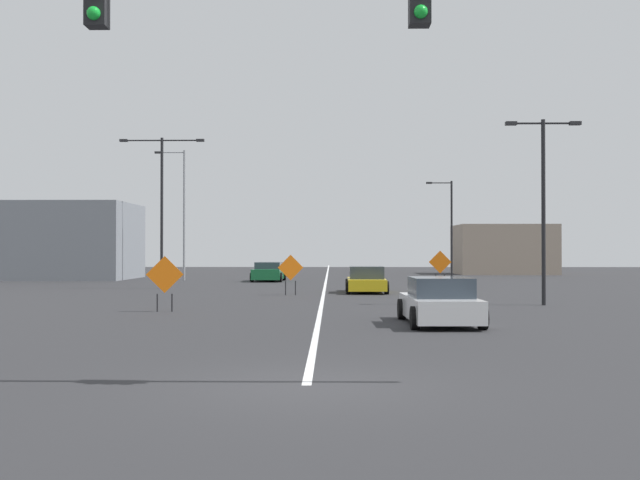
# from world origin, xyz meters

# --- Properties ---
(ground) EXTENTS (172.53, 172.53, 0.00)m
(ground) POSITION_xyz_m (0.00, 0.00, 0.00)
(ground) COLOR #2D2D30
(road_centre_stripe) EXTENTS (0.16, 95.85, 0.01)m
(road_centre_stripe) POSITION_xyz_m (0.00, 47.93, 0.00)
(road_centre_stripe) COLOR white
(road_centre_stripe) RESTS_ON ground
(traffic_signal_assembly) EXTENTS (15.68, 0.44, 7.45)m
(traffic_signal_assembly) POSITION_xyz_m (-3.30, -0.01, 5.66)
(traffic_signal_assembly) COLOR gray
(traffic_signal_assembly) RESTS_ON ground
(street_lamp_far_right) EXTENTS (2.05, 0.24, 7.55)m
(street_lamp_far_right) POSITION_xyz_m (9.58, 47.47, 4.21)
(street_lamp_far_right) COLOR black
(street_lamp_far_right) RESTS_ON ground
(street_lamp_mid_right) EXTENTS (2.96, 0.24, 7.32)m
(street_lamp_mid_right) POSITION_xyz_m (8.75, 18.03, 4.35)
(street_lamp_mid_right) COLOR black
(street_lamp_mid_right) RESTS_ON ground
(street_lamp_far_left) EXTENTS (2.21, 0.24, 9.32)m
(street_lamp_far_left) POSITION_xyz_m (-10.30, 42.39, 5.12)
(street_lamp_far_left) COLOR gray
(street_lamp_far_left) RESTS_ON ground
(street_lamp_near_left) EXTENTS (4.80, 0.24, 8.53)m
(street_lamp_near_left) POSITION_xyz_m (-9.21, 30.91, 5.12)
(street_lamp_near_left) COLOR black
(street_lamp_near_left) RESTS_ON ground
(construction_sign_median_far) EXTENTS (1.22, 0.31, 1.94)m
(construction_sign_median_far) POSITION_xyz_m (-1.58, 24.61, 1.23)
(construction_sign_median_far) COLOR orange
(construction_sign_median_far) RESTS_ON ground
(construction_sign_median_near) EXTENTS (1.29, 0.26, 1.96)m
(construction_sign_median_near) POSITION_xyz_m (-5.46, 14.57, 1.22)
(construction_sign_median_near) COLOR orange
(construction_sign_median_near) RESTS_ON ground
(construction_sign_right_lane) EXTENTS (1.37, 0.11, 2.13)m
(construction_sign_right_lane) POSITION_xyz_m (6.92, 33.86, 1.35)
(construction_sign_right_lane) COLOR orange
(construction_sign_right_lane) RESTS_ON ground
(car_white_passing) EXTENTS (2.15, 4.52, 1.37)m
(car_white_passing) POSITION_xyz_m (3.55, 10.15, 0.63)
(car_white_passing) COLOR white
(car_white_passing) RESTS_ON ground
(car_green_distant) EXTENTS (2.25, 4.40, 1.33)m
(car_green_distant) POSITION_xyz_m (-3.99, 41.04, 0.65)
(car_green_distant) COLOR #196B38
(car_green_distant) RESTS_ON ground
(car_yellow_near) EXTENTS (2.14, 4.47, 1.35)m
(car_yellow_near) POSITION_xyz_m (2.17, 26.84, 0.62)
(car_yellow_near) COLOR gold
(car_yellow_near) RESTS_ON ground
(roadside_building_east) EXTENTS (8.55, 6.81, 4.45)m
(roadside_building_east) POSITION_xyz_m (16.01, 57.65, 2.22)
(roadside_building_east) COLOR gray
(roadside_building_east) RESTS_ON ground
(roadside_building_west) EXTENTS (10.05, 8.40, 5.68)m
(roadside_building_west) POSITION_xyz_m (-19.68, 45.18, 2.84)
(roadside_building_west) COLOR gray
(roadside_building_west) RESTS_ON ground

